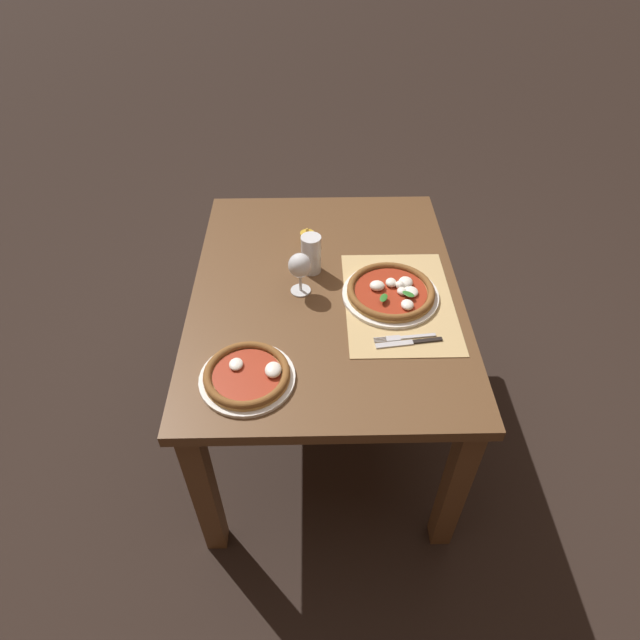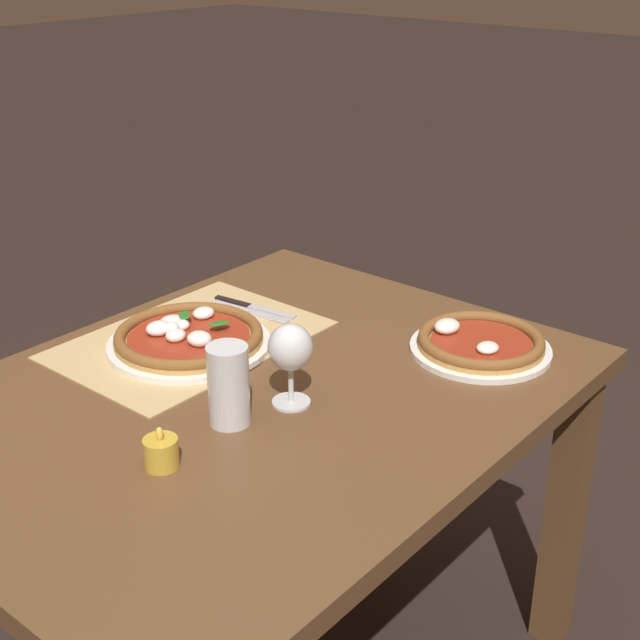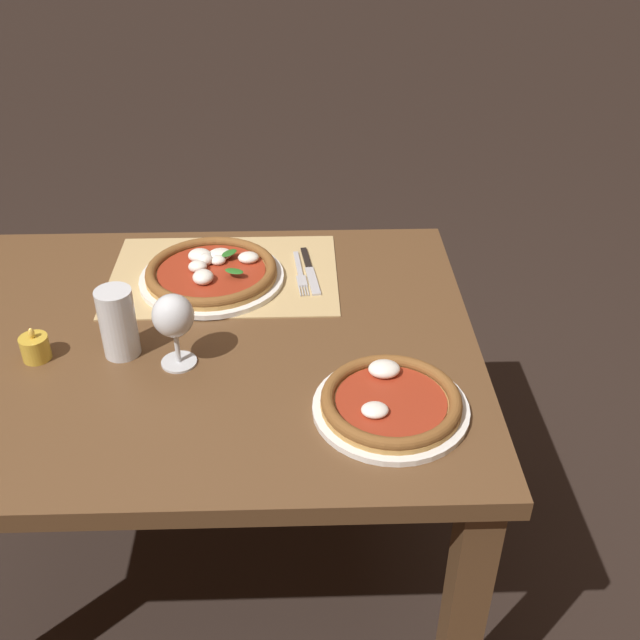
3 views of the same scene
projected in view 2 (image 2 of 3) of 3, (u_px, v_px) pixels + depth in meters
name	position (u px, v px, depth m)	size (l,w,h in m)	color
dining_table	(253.00, 439.00, 1.69)	(1.23, 0.94, 0.74)	brown
paper_placemat	(190.00, 340.00, 1.84)	(0.53, 0.37, 0.00)	tan
pizza_near	(188.00, 338.00, 1.80)	(0.33, 0.33, 0.05)	white
pizza_far	(480.00, 343.00, 1.78)	(0.28, 0.28, 0.05)	white
wine_glass	(290.00, 351.00, 1.56)	(0.08, 0.08, 0.16)	silver
pint_glass	(229.00, 387.00, 1.51)	(0.07, 0.07, 0.15)	silver
fork	(251.00, 312.00, 1.96)	(0.04, 0.20, 0.00)	#B7B7BC
knife	(255.00, 307.00, 1.98)	(0.04, 0.22, 0.01)	black
votive_candle	(161.00, 454.00, 1.41)	(0.06, 0.06, 0.07)	gold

